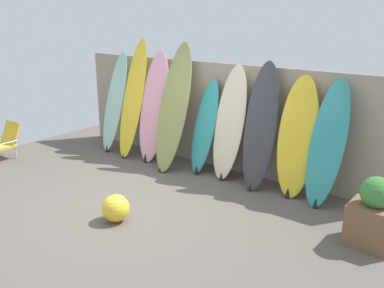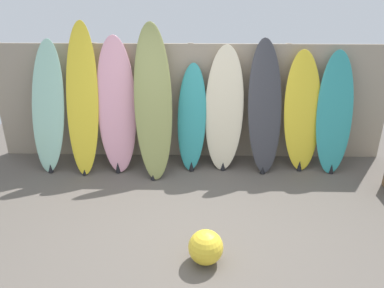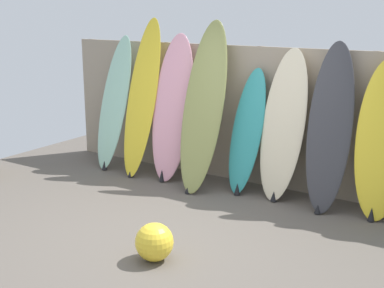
# 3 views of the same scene
# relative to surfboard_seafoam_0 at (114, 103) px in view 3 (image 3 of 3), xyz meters

# --- Properties ---
(ground) EXTENTS (7.68, 7.68, 0.00)m
(ground) POSITION_rel_surfboard_seafoam_0_xyz_m (2.08, -1.59, -0.94)
(ground) COLOR #5B544C
(fence_back) EXTENTS (6.08, 0.11, 1.80)m
(fence_back) POSITION_rel_surfboard_seafoam_0_xyz_m (2.08, 0.42, -0.04)
(fence_back) COLOR gray
(fence_back) RESTS_ON ground
(surfboard_seafoam_0) EXTENTS (0.57, 0.67, 1.90)m
(surfboard_seafoam_0) POSITION_rel_surfboard_seafoam_0_xyz_m (0.00, 0.00, 0.00)
(surfboard_seafoam_0) COLOR #9ED6BC
(surfboard_seafoam_0) RESTS_ON ground
(surfboard_yellow_1) EXTENTS (0.48, 0.71, 2.15)m
(surfboard_yellow_1) POSITION_rel_surfboard_seafoam_0_xyz_m (0.53, -0.03, 0.12)
(surfboard_yellow_1) COLOR yellow
(surfboard_yellow_1) RESTS_ON ground
(surfboard_pink_2) EXTENTS (0.64, 0.69, 1.95)m
(surfboard_pink_2) POSITION_rel_surfboard_seafoam_0_xyz_m (1.01, 0.02, 0.03)
(surfboard_pink_2) COLOR pink
(surfboard_pink_2) RESTS_ON ground
(surfboard_olive_3) EXTENTS (0.65, 0.93, 2.14)m
(surfboard_olive_3) POSITION_rel_surfboard_seafoam_0_xyz_m (1.56, -0.08, 0.12)
(surfboard_olive_3) COLOR olive
(surfboard_olive_3) RESTS_ON ground
(surfboard_teal_4) EXTENTS (0.48, 0.58, 1.56)m
(surfboard_teal_4) POSITION_rel_surfboard_seafoam_0_xyz_m (2.11, 0.06, -0.17)
(surfboard_teal_4) COLOR teal
(surfboard_teal_4) RESTS_ON ground
(surfboard_cream_5) EXTENTS (0.61, 0.53, 1.82)m
(surfboard_cream_5) POSITION_rel_surfboard_seafoam_0_xyz_m (2.58, 0.07, -0.04)
(surfboard_cream_5) COLOR beige
(surfboard_cream_5) RESTS_ON ground
(surfboard_charcoal_6) EXTENTS (0.56, 0.62, 1.92)m
(surfboard_charcoal_6) POSITION_rel_surfboard_seafoam_0_xyz_m (3.17, 0.02, 0.01)
(surfboard_charcoal_6) COLOR #38383D
(surfboard_charcoal_6) RESTS_ON ground
(surfboard_yellow_7) EXTENTS (0.62, 0.55, 1.76)m
(surfboard_yellow_7) POSITION_rel_surfboard_seafoam_0_xyz_m (3.74, 0.08, -0.07)
(surfboard_yellow_7) COLOR yellow
(surfboard_yellow_7) RESTS_ON ground
(beach_ball) EXTENTS (0.36, 0.36, 0.36)m
(beach_ball) POSITION_rel_surfboard_seafoam_0_xyz_m (2.30, -2.13, -0.76)
(beach_ball) COLOR yellow
(beach_ball) RESTS_ON ground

